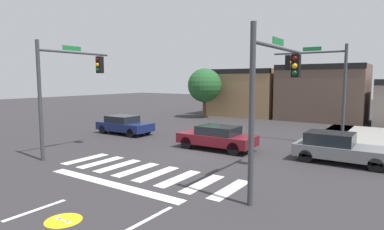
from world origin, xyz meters
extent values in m
plane|color=#302D30|center=(0.00, 0.00, 0.00)|extent=(120.00, 120.00, 0.00)
cube|color=silver|center=(-4.07, -4.50, 0.00)|extent=(0.54, 2.54, 0.01)
cube|color=silver|center=(-2.91, -4.50, 0.00)|extent=(0.54, 2.54, 0.01)
cube|color=silver|center=(-1.74, -4.50, 0.00)|extent=(0.54, 2.54, 0.01)
cube|color=silver|center=(-0.58, -4.50, 0.00)|extent=(0.54, 2.54, 0.01)
cube|color=silver|center=(0.58, -4.50, 0.00)|extent=(0.54, 2.54, 0.01)
cube|color=silver|center=(1.74, -4.50, 0.00)|extent=(0.54, 2.54, 0.01)
cube|color=silver|center=(2.91, -4.50, 0.00)|extent=(0.54, 2.54, 0.01)
cube|color=silver|center=(4.07, -4.50, 0.00)|extent=(0.54, 2.54, 0.01)
cube|color=white|center=(0.00, -6.50, 0.00)|extent=(6.80, 0.50, 0.01)
cube|color=white|center=(0.00, -9.50, 0.00)|extent=(0.16, 2.00, 0.01)
cylinder|color=yellow|center=(1.36, -9.47, 0.00)|extent=(1.04, 1.04, 0.01)
cylinder|color=white|center=(1.13, -9.47, 0.01)|extent=(0.17, 0.17, 0.00)
cylinder|color=white|center=(1.59, -9.47, 0.01)|extent=(0.17, 0.17, 0.00)
cube|color=white|center=(1.36, -9.47, 0.01)|extent=(0.47, 0.04, 0.00)
cube|color=gray|center=(4.80, 10.00, 0.07)|extent=(1.60, 10.00, 0.15)
cube|color=#93704C|center=(-6.13, 18.74, 2.56)|extent=(7.74, 5.47, 5.12)
cube|color=black|center=(-6.13, 16.20, 4.87)|extent=(7.74, 0.50, 0.50)
cube|color=brown|center=(2.14, 18.91, 2.71)|extent=(7.94, 5.82, 5.41)
cube|color=black|center=(2.14, 16.20, 5.16)|extent=(7.94, 0.50, 0.50)
cylinder|color=#383A3D|center=(5.28, -5.46, 2.86)|extent=(0.18, 0.18, 5.72)
cylinder|color=#383A3D|center=(5.28, -3.00, 5.12)|extent=(0.12, 4.93, 0.12)
cube|color=black|center=(5.28, -1.00, 4.54)|extent=(0.32, 0.32, 0.95)
sphere|color=#470A0A|center=(5.28, -1.17, 4.84)|extent=(0.22, 0.22, 0.22)
sphere|color=orange|center=(5.28, -1.17, 4.54)|extent=(0.22, 0.22, 0.22)
sphere|color=#0C3814|center=(5.28, -1.17, 4.25)|extent=(0.22, 0.22, 0.22)
cube|color=#197233|center=(5.28, -3.24, 5.34)|extent=(0.03, 1.10, 0.24)
cylinder|color=#383A3D|center=(6.08, 6.06, 3.03)|extent=(0.18, 0.18, 6.05)
cylinder|color=#383A3D|center=(3.93, 6.06, 5.63)|extent=(4.30, 0.12, 0.12)
cube|color=black|center=(2.70, 6.06, 5.06)|extent=(0.32, 0.32, 0.95)
sphere|color=#470A0A|center=(2.87, 6.06, 5.35)|extent=(0.22, 0.22, 0.22)
sphere|color=orange|center=(2.87, 6.06, 5.06)|extent=(0.22, 0.22, 0.22)
sphere|color=#0C3814|center=(2.87, 6.06, 4.76)|extent=(0.22, 0.22, 0.22)
cube|color=#197233|center=(4.15, 6.06, 5.85)|extent=(1.10, 0.03, 0.24)
cylinder|color=#383A3D|center=(-5.59, -5.86, 2.94)|extent=(0.18, 0.18, 5.88)
cylinder|color=#383A3D|center=(-5.59, -3.74, 5.40)|extent=(0.12, 4.26, 0.12)
cube|color=black|center=(-5.59, -2.13, 4.82)|extent=(0.32, 0.32, 0.95)
sphere|color=#470A0A|center=(-5.59, -2.30, 5.12)|extent=(0.22, 0.22, 0.22)
sphere|color=orange|center=(-5.59, -2.30, 4.82)|extent=(0.22, 0.22, 0.22)
sphere|color=#0C3814|center=(-5.59, -2.30, 4.53)|extent=(0.22, 0.22, 0.22)
cube|color=#197233|center=(-5.59, -3.95, 5.62)|extent=(0.03, 1.10, 0.24)
cube|color=slate|center=(6.78, 1.87, 0.57)|extent=(4.32, 1.92, 0.57)
cube|color=black|center=(6.20, 1.87, 1.14)|extent=(2.13, 1.69, 0.58)
cylinder|color=black|center=(8.25, 2.72, 0.31)|extent=(0.63, 0.22, 0.63)
cylinder|color=black|center=(8.25, 1.02, 0.31)|extent=(0.63, 0.22, 0.63)
cylinder|color=black|center=(5.31, 2.72, 0.31)|extent=(0.63, 0.22, 0.63)
cylinder|color=black|center=(5.31, 1.02, 0.31)|extent=(0.63, 0.22, 0.63)
cube|color=maroon|center=(0.28, 1.16, 0.60)|extent=(4.42, 1.87, 0.56)
cube|color=black|center=(0.38, 1.16, 1.12)|extent=(2.22, 1.65, 0.48)
cylinder|color=black|center=(1.78, 1.99, 0.36)|extent=(0.71, 0.22, 0.71)
cylinder|color=black|center=(1.78, 0.33, 0.36)|extent=(0.71, 0.22, 0.71)
cylinder|color=black|center=(-1.23, 1.99, 0.36)|extent=(0.71, 0.22, 0.71)
cylinder|color=black|center=(-1.23, 0.33, 0.36)|extent=(0.71, 0.22, 0.71)
cube|color=#141E4C|center=(-7.96, 2.02, 0.57)|extent=(4.21, 1.89, 0.57)
cube|color=black|center=(-8.23, 2.02, 1.10)|extent=(2.07, 1.67, 0.48)
cylinder|color=black|center=(-6.53, 2.86, 0.31)|extent=(0.63, 0.22, 0.63)
cylinder|color=black|center=(-6.53, 1.19, 0.31)|extent=(0.63, 0.22, 0.63)
cylinder|color=black|center=(-9.39, 2.86, 0.31)|extent=(0.63, 0.22, 0.63)
cylinder|color=black|center=(-9.39, 1.19, 0.31)|extent=(0.63, 0.22, 0.63)
cylinder|color=#4C3823|center=(-8.50, 14.00, 1.40)|extent=(0.36, 0.36, 2.80)
sphere|color=#235628|center=(-8.50, 14.00, 3.40)|extent=(3.52, 3.52, 3.52)
camera|label=1|loc=(9.30, -14.71, 3.97)|focal=30.25mm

